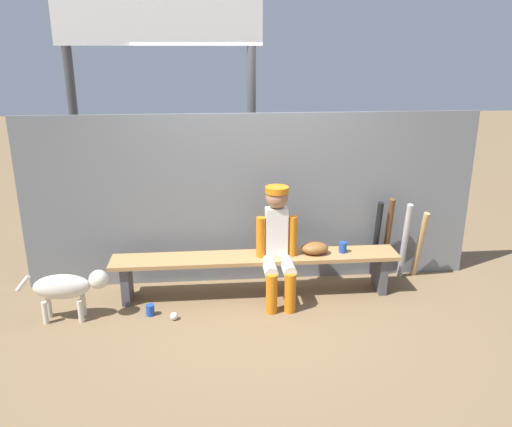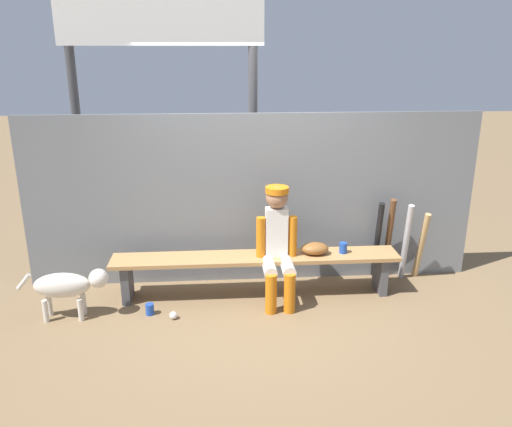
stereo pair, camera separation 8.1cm
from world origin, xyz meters
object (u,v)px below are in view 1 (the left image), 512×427
object	(u,v)px
bat_aluminum_black	(376,239)
dog	(68,287)
player_seated	(278,242)
baseball	(174,316)
cup_on_ground	(150,310)
bat_aluminum_silver	(405,241)
baseball_glove	(315,248)
scoreboard	(166,44)
bat_wood_dark	(387,237)
bat_wood_tan	(420,245)
cup_on_bench	(343,247)
dugout_bench	(256,264)

from	to	relation	value
bat_aluminum_black	dog	bearing A→B (deg)	-168.46
player_seated	baseball	size ratio (longest dim) A/B	15.69
cup_on_ground	bat_aluminum_silver	bearing A→B (deg)	11.72
baseball_glove	scoreboard	distance (m)	2.68
cup_on_ground	dog	bearing A→B (deg)	-179.61
baseball_glove	cup_on_ground	xyz separation A→B (m)	(-1.65, -0.33, -0.45)
scoreboard	bat_aluminum_silver	bearing A→B (deg)	-17.97
baseball	scoreboard	xyz separation A→B (m)	(-0.05, 1.48, 2.45)
bat_wood_dark	bat_wood_tan	distance (m)	0.36
cup_on_bench	dugout_bench	bearing A→B (deg)	-179.42
baseball_glove	bat_wood_dark	xyz separation A→B (m)	(0.87, 0.31, -0.03)
baseball	cup_on_ground	distance (m)	0.25
dog	cup_on_bench	bearing A→B (deg)	7.31
dugout_bench	baseball	distance (m)	0.98
bat_aluminum_black	dog	world-z (taller)	bat_aluminum_black
player_seated	scoreboard	world-z (taller)	scoreboard
bat_wood_tan	scoreboard	xyz separation A→B (m)	(-2.69, 0.80, 2.09)
baseball_glove	bat_wood_dark	world-z (taller)	bat_wood_dark
bat_aluminum_black	cup_on_ground	size ratio (longest dim) A/B	8.31
baseball_glove	bat_aluminum_silver	xyz separation A→B (m)	(1.04, 0.23, -0.05)
bat_aluminum_black	baseball	size ratio (longest dim) A/B	12.35
baseball	scoreboard	distance (m)	2.86
player_seated	dog	bearing A→B (deg)	-173.52
bat_aluminum_black	bat_aluminum_silver	distance (m)	0.30
dugout_bench	bat_aluminum_black	xyz separation A→B (m)	(1.35, 0.30, 0.10)
player_seated	bat_aluminum_black	distance (m)	1.23
player_seated	baseball	bearing A→B (deg)	-162.32
bat_aluminum_black	scoreboard	xyz separation A→B (m)	(-2.21, 0.74, 2.03)
dugout_bench	scoreboard	bearing A→B (deg)	129.78
bat_wood_dark	cup_on_bench	size ratio (longest dim) A/B	8.59
scoreboard	baseball	bearing A→B (deg)	-88.10
dugout_bench	baseball_glove	size ratio (longest dim) A/B	10.40
bat_aluminum_black	baseball	xyz separation A→B (m)	(-2.17, -0.74, -0.42)
bat_wood_tan	cup_on_bench	xyz separation A→B (m)	(-0.92, -0.24, 0.10)
bat_aluminum_silver	bat_wood_dark	bearing A→B (deg)	153.07
dugout_bench	bat_aluminum_silver	distance (m)	1.66
scoreboard	bat_wood_tan	bearing A→B (deg)	-16.48
bat_wood_tan	cup_on_bench	bearing A→B (deg)	-165.59
bat_aluminum_silver	dog	distance (m)	3.47
bat_aluminum_silver	cup_on_ground	xyz separation A→B (m)	(-2.69, -0.56, -0.39)
bat_aluminum_black	bat_aluminum_silver	world-z (taller)	bat_aluminum_black
cup_on_bench	dog	bearing A→B (deg)	-172.69
bat_aluminum_silver	scoreboard	bearing A→B (deg)	162.03
bat_aluminum_black	bat_aluminum_silver	bearing A→B (deg)	-14.64
bat_wood_dark	cup_on_ground	xyz separation A→B (m)	(-2.52, -0.64, -0.41)
bat_wood_dark	cup_on_ground	bearing A→B (deg)	-165.74
bat_wood_dark	baseball	size ratio (longest dim) A/B	12.77
player_seated	bat_aluminum_black	world-z (taller)	player_seated
dog	cup_on_ground	bearing A→B (deg)	0.39
bat_wood_dark	scoreboard	distance (m)	3.17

